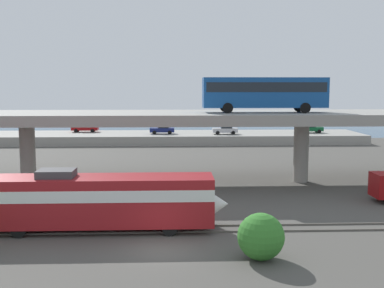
% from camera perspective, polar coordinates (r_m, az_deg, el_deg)
% --- Properties ---
extents(ground_plane, '(260.00, 260.00, 0.00)m').
position_cam_1_polar(ground_plane, '(29.33, -3.57, -12.37)').
color(ground_plane, '#4C4944').
extents(rail_strip_near, '(110.00, 0.12, 0.12)m').
position_cam_1_polar(rail_strip_near, '(32.43, -3.45, -10.35)').
color(rail_strip_near, '#59544C').
rests_on(rail_strip_near, ground_plane).
extents(rail_strip_far, '(110.00, 0.12, 0.12)m').
position_cam_1_polar(rail_strip_far, '(33.80, -3.40, -9.63)').
color(rail_strip_far, '#59544C').
rests_on(rail_strip_far, ground_plane).
extents(train_locomotive, '(16.49, 3.04, 4.18)m').
position_cam_1_polar(train_locomotive, '(32.83, -9.78, -6.37)').
color(train_locomotive, maroon).
rests_on(train_locomotive, ground_plane).
extents(highway_overpass, '(96.00, 10.55, 7.05)m').
position_cam_1_polar(highway_overpass, '(47.80, -3.12, 2.93)').
color(highway_overpass, gray).
rests_on(highway_overpass, ground_plane).
extents(transit_bus_on_overpass, '(12.00, 2.68, 3.40)m').
position_cam_1_polar(transit_bus_on_overpass, '(47.79, 8.56, 6.16)').
color(transit_bus_on_overpass, '#14478C').
rests_on(transit_bus_on_overpass, highway_overpass).
extents(pier_parking_lot, '(65.98, 11.67, 1.54)m').
position_cam_1_polar(pier_parking_lot, '(83.16, -2.77, 0.76)').
color(pier_parking_lot, gray).
rests_on(pier_parking_lot, ground_plane).
extents(parked_car_0, '(4.58, 1.88, 1.50)m').
position_cam_1_polar(parked_car_0, '(86.91, -12.48, 1.89)').
color(parked_car_0, maroon).
rests_on(parked_car_0, pier_parking_lot).
extents(parked_car_1, '(4.02, 1.95, 1.50)m').
position_cam_1_polar(parked_car_1, '(86.07, 13.79, 1.81)').
color(parked_car_1, '#0C4C26').
rests_on(parked_car_1, pier_parking_lot).
extents(parked_car_2, '(4.18, 1.92, 1.50)m').
position_cam_1_polar(parked_car_2, '(81.34, 3.93, 1.71)').
color(parked_car_2, '#B7B7BC').
rests_on(parked_car_2, pier_parking_lot).
extents(parked_car_3, '(4.11, 1.99, 1.50)m').
position_cam_1_polar(parked_car_3, '(81.79, -3.51, 1.74)').
color(parked_car_3, navy).
rests_on(parked_car_3, pier_parking_lot).
extents(harbor_water, '(140.00, 36.00, 0.01)m').
position_cam_1_polar(harbor_water, '(106.13, -2.68, 1.68)').
color(harbor_water, '#2D5170').
rests_on(harbor_water, ground_plane).
extents(shrub_right, '(2.65, 2.65, 2.65)m').
position_cam_1_polar(shrub_right, '(27.65, 8.13, -10.75)').
color(shrub_right, '#327829').
rests_on(shrub_right, ground_plane).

